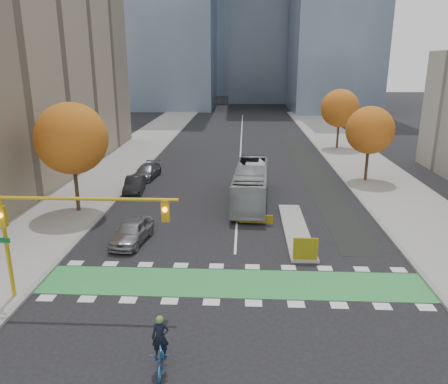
# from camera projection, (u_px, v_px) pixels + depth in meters

# --- Properties ---
(ground) EXTENTS (300.00, 300.00, 0.00)m
(ground) POSITION_uv_depth(u_px,v_px,m) (233.00, 298.00, 21.03)
(ground) COLOR black
(ground) RESTS_ON ground
(sidewalk_west) EXTENTS (7.00, 120.00, 0.15)m
(sidewalk_west) POSITION_uv_depth(u_px,v_px,m) (94.00, 183.00, 40.76)
(sidewalk_west) COLOR gray
(sidewalk_west) RESTS_ON ground
(sidewalk_east) EXTENTS (7.00, 120.00, 0.15)m
(sidewalk_east) POSITION_uv_depth(u_px,v_px,m) (388.00, 186.00, 39.54)
(sidewalk_east) COLOR gray
(sidewalk_east) RESTS_ON ground
(curb_west) EXTENTS (0.30, 120.00, 0.16)m
(curb_west) POSITION_uv_depth(u_px,v_px,m) (131.00, 183.00, 40.60)
(curb_west) COLOR gray
(curb_west) RESTS_ON ground
(curb_east) EXTENTS (0.30, 120.00, 0.16)m
(curb_east) POSITION_uv_depth(u_px,v_px,m) (349.00, 186.00, 39.69)
(curb_east) COLOR gray
(curb_east) RESTS_ON ground
(bike_crossing) EXTENTS (20.00, 3.00, 0.01)m
(bike_crossing) POSITION_uv_depth(u_px,v_px,m) (233.00, 283.00, 22.47)
(bike_crossing) COLOR #2E8F42
(bike_crossing) RESTS_ON ground
(centre_line) EXTENTS (0.15, 70.00, 0.01)m
(centre_line) POSITION_uv_depth(u_px,v_px,m) (241.00, 145.00, 59.30)
(centre_line) COLOR silver
(centre_line) RESTS_ON ground
(bike_lane_paint) EXTENTS (2.50, 50.00, 0.01)m
(bike_lane_paint) POSITION_uv_depth(u_px,v_px,m) (306.00, 162.00, 49.39)
(bike_lane_paint) COLOR black
(bike_lane_paint) RESTS_ON ground
(median_island) EXTENTS (1.60, 10.00, 0.16)m
(median_island) POSITION_uv_depth(u_px,v_px,m) (296.00, 229.00, 29.44)
(median_island) COLOR gray
(median_island) RESTS_ON ground
(hazard_board) EXTENTS (1.40, 0.12, 1.30)m
(hazard_board) POSITION_uv_depth(u_px,v_px,m) (306.00, 249.00, 24.64)
(hazard_board) COLOR yellow
(hazard_board) RESTS_ON median_island
(tree_west) EXTENTS (5.20, 5.20, 8.22)m
(tree_west) POSITION_uv_depth(u_px,v_px,m) (72.00, 139.00, 31.44)
(tree_west) COLOR #332114
(tree_west) RESTS_ON ground
(tree_east_near) EXTENTS (4.40, 4.40, 7.08)m
(tree_east_near) POSITION_uv_depth(u_px,v_px,m) (370.00, 130.00, 40.14)
(tree_east_near) COLOR #332114
(tree_east_near) RESTS_ON ground
(tree_east_far) EXTENTS (4.80, 4.80, 7.65)m
(tree_east_far) POSITION_uv_depth(u_px,v_px,m) (340.00, 108.00, 55.32)
(tree_east_far) COLOR #332114
(tree_east_far) RESTS_ON ground
(traffic_signal_west) EXTENTS (8.53, 0.56, 5.20)m
(traffic_signal_west) POSITION_uv_depth(u_px,v_px,m) (58.00, 221.00, 19.74)
(traffic_signal_west) COLOR #BF9914
(traffic_signal_west) RESTS_ON ground
(cyclist) EXTENTS (0.89, 2.02, 2.26)m
(cyclist) POSITION_uv_depth(u_px,v_px,m) (161.00, 352.00, 15.98)
(cyclist) COLOR #225A9F
(cyclist) RESTS_ON ground
(bus) EXTENTS (3.13, 10.90, 3.00)m
(bus) POSITION_uv_depth(u_px,v_px,m) (251.00, 184.00, 35.00)
(bus) COLOR #9EA4A6
(bus) RESTS_ON ground
(parked_car_a) EXTENTS (2.30, 4.49, 1.46)m
(parked_car_a) POSITION_uv_depth(u_px,v_px,m) (132.00, 232.00, 27.32)
(parked_car_a) COLOR gray
(parked_car_a) RESTS_ON ground
(parked_car_b) EXTENTS (1.88, 4.34, 1.39)m
(parked_car_b) POSITION_uv_depth(u_px,v_px,m) (134.00, 185.00, 37.73)
(parked_car_b) COLOR black
(parked_car_b) RESTS_ON ground
(parked_car_c) EXTENTS (2.39, 4.78, 1.33)m
(parked_car_c) POSITION_uv_depth(u_px,v_px,m) (147.00, 171.00, 42.52)
(parked_car_c) COLOR #535358
(parked_car_c) RESTS_ON ground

